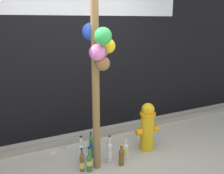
# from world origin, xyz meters

# --- Properties ---
(building_wall) EXTENTS (10.00, 0.21, 3.83)m
(building_wall) POSITION_xyz_m (-0.00, 1.63, 1.91)
(building_wall) COLOR black
(building_wall) RESTS_ON ground_plane
(curb_strip) EXTENTS (8.00, 0.12, 0.08)m
(curb_strip) POSITION_xyz_m (0.00, 1.17, 0.04)
(curb_strip) COLOR gray
(curb_strip) RESTS_ON ground_plane
(memorial_post) EXTENTS (0.45, 0.55, 3.07)m
(memorial_post) POSITION_xyz_m (-0.15, 0.29, 1.79)
(memorial_post) COLOR olive
(memorial_post) RESTS_ON ground_plane
(fire_hydrant) EXTENTS (0.39, 0.24, 0.74)m
(fire_hydrant) POSITION_xyz_m (0.72, 0.46, 0.37)
(fire_hydrant) COLOR gold
(fire_hydrant) RESTS_ON ground_plane
(bottle_0) EXTENTS (0.06, 0.06, 0.37)m
(bottle_0) POSITION_xyz_m (-0.23, 0.46, 0.14)
(bottle_0) COLOR #93CCE0
(bottle_0) RESTS_ON ground_plane
(bottle_1) EXTENTS (0.07, 0.07, 0.34)m
(bottle_1) POSITION_xyz_m (-0.29, 0.28, 0.13)
(bottle_1) COLOR #337038
(bottle_1) RESTS_ON ground_plane
(bottle_2) EXTENTS (0.07, 0.07, 0.39)m
(bottle_2) POSITION_xyz_m (-0.14, 0.60, 0.17)
(bottle_2) COLOR #337038
(bottle_2) RESTS_ON ground_plane
(bottle_3) EXTENTS (0.07, 0.07, 0.31)m
(bottle_3) POSITION_xyz_m (0.15, 0.23, 0.13)
(bottle_3) COLOR brown
(bottle_3) RESTS_ON ground_plane
(bottle_4) EXTENTS (0.06, 0.06, 0.33)m
(bottle_4) POSITION_xyz_m (-0.38, 0.33, 0.12)
(bottle_4) COLOR brown
(bottle_4) RESTS_ON ground_plane
(bottle_5) EXTENTS (0.08, 0.08, 0.39)m
(bottle_5) POSITION_xyz_m (0.05, 0.37, 0.14)
(bottle_5) COLOR silver
(bottle_5) RESTS_ON ground_plane
(bottle_6) EXTENTS (0.08, 0.08, 0.34)m
(bottle_6) POSITION_xyz_m (0.28, 0.34, 0.14)
(bottle_6) COLOR silver
(bottle_6) RESTS_ON ground_plane
(bottle_7) EXTENTS (0.08, 0.08, 0.41)m
(bottle_7) POSITION_xyz_m (-0.32, 0.50, 0.16)
(bottle_7) COLOR silver
(bottle_7) RESTS_ON ground_plane
(litter_0) EXTENTS (0.11, 0.09, 0.01)m
(litter_0) POSITION_xyz_m (-0.59, 0.96, 0.00)
(litter_0) COLOR silver
(litter_0) RESTS_ON ground_plane
(litter_2) EXTENTS (0.13, 0.13, 0.01)m
(litter_2) POSITION_xyz_m (-0.41, 1.07, 0.00)
(litter_2) COLOR #8C99B2
(litter_2) RESTS_ON ground_plane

